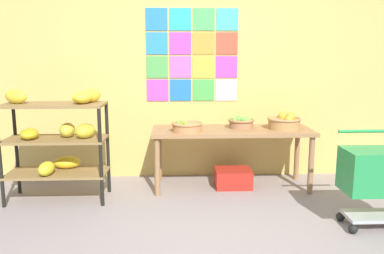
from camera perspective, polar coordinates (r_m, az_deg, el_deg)
The scene contains 9 objects.
ground at distance 3.28m, azimuth 1.74°, elevation -16.68°, with size 9.74×9.74×0.00m, color gray.
back_wall_with_art at distance 4.82m, azimuth 0.23°, elevation 8.48°, with size 5.07×0.07×2.66m.
banana_shelf_unit at distance 4.26m, azimuth -18.39°, elevation -0.81°, with size 1.01×0.48×1.15m.
display_table at distance 4.46m, azimuth 5.73°, elevation -1.25°, with size 1.77×0.63×0.67m.
fruit_basket_centre at distance 4.54m, azimuth 13.15°, elevation 0.75°, with size 0.37×0.37×0.19m.
fruit_basket_back_right at distance 4.26m, azimuth -0.76°, elevation 0.07°, with size 0.33×0.33×0.12m.
fruit_basket_back_left at distance 4.50m, azimuth 7.09°, elevation 0.69°, with size 0.30×0.30×0.14m.
produce_crate_under_table at distance 4.59m, azimuth 5.90°, elevation -7.28°, with size 0.40×0.33×0.20m, color #B0231A.
shopping_cart at distance 3.79m, azimuth 25.16°, elevation -6.13°, with size 0.60×0.41×0.83m.
Camera 1 is at (-0.21, -2.91, 1.49)m, focal length 37.25 mm.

